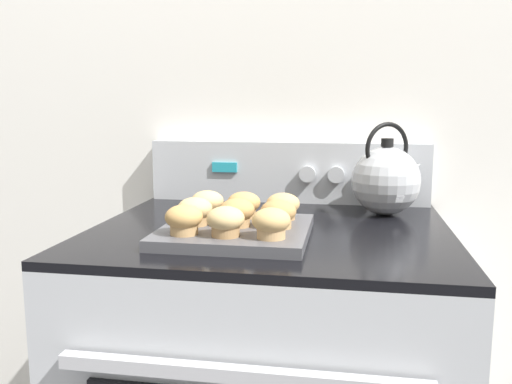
{
  "coord_description": "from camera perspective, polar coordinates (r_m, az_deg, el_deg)",
  "views": [
    {
      "loc": [
        0.17,
        -0.8,
        1.16
      ],
      "look_at": [
        -0.02,
        0.26,
        0.98
      ],
      "focal_mm": 38.0,
      "sensor_mm": 36.0,
      "label": 1
    }
  ],
  "objects": [
    {
      "name": "muffin_r0_c0",
      "position": [
        1.04,
        -7.6,
        -2.88
      ],
      "size": [
        0.07,
        0.07,
        0.06
      ],
      "color": "tan",
      "rests_on": "muffin_pan"
    },
    {
      "name": "wall_back",
      "position": [
        1.53,
        3.67,
        10.85
      ],
      "size": [
        8.0,
        0.05,
        2.4
      ],
      "color": "white",
      "rests_on": "ground_plane"
    },
    {
      "name": "muffin_r0_c2",
      "position": [
        1.0,
        1.61,
        -3.27
      ],
      "size": [
        0.07,
        0.07,
        0.06
      ],
      "color": "tan",
      "rests_on": "muffin_pan"
    },
    {
      "name": "muffin_r0_c1",
      "position": [
        1.02,
        -3.23,
        -3.08
      ],
      "size": [
        0.07,
        0.07,
        0.06
      ],
      "color": "#A37A4C",
      "rests_on": "muffin_pan"
    },
    {
      "name": "muffin_r1_c2",
      "position": [
        1.08,
        2.36,
        -2.29
      ],
      "size": [
        0.07,
        0.07,
        0.06
      ],
      "color": "tan",
      "rests_on": "muffin_pan"
    },
    {
      "name": "muffin_r1_c0",
      "position": [
        1.12,
        -6.45,
        -1.99
      ],
      "size": [
        0.07,
        0.07,
        0.06
      ],
      "color": "tan",
      "rests_on": "muffin_pan"
    },
    {
      "name": "muffin_r2_c2",
      "position": [
        1.16,
        2.85,
        -1.47
      ],
      "size": [
        0.07,
        0.07,
        0.06
      ],
      "color": "#A37A4C",
      "rests_on": "muffin_pan"
    },
    {
      "name": "tea_kettle",
      "position": [
        1.35,
        13.56,
        1.3
      ],
      "size": [
        0.19,
        0.17,
        0.23
      ],
      "color": "#ADAFB5",
      "rests_on": "stove_range"
    },
    {
      "name": "muffin_r2_c1",
      "position": [
        1.18,
        -1.29,
        -1.33
      ],
      "size": [
        0.07,
        0.07,
        0.06
      ],
      "color": "tan",
      "rests_on": "muffin_pan"
    },
    {
      "name": "muffin_r1_c1",
      "position": [
        1.1,
        -2.02,
        -2.15
      ],
      "size": [
        0.07,
        0.07,
        0.06
      ],
      "color": "tan",
      "rests_on": "muffin_pan"
    },
    {
      "name": "muffin_r2_c0",
      "position": [
        1.2,
        -5.15,
        -1.18
      ],
      "size": [
        0.07,
        0.07,
        0.06
      ],
      "color": "olive",
      "rests_on": "muffin_pan"
    },
    {
      "name": "control_panel",
      "position": [
        1.49,
        3.47,
        2.12
      ],
      "size": [
        0.76,
        0.07,
        0.16
      ],
      "color": "#B7BABF",
      "rests_on": "stove_range"
    },
    {
      "name": "muffin_pan",
      "position": [
        1.11,
        -2.15,
        -4.18
      ],
      "size": [
        0.3,
        0.3,
        0.02
      ],
      "color": "#4C4C51",
      "rests_on": "stove_range"
    }
  ]
}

